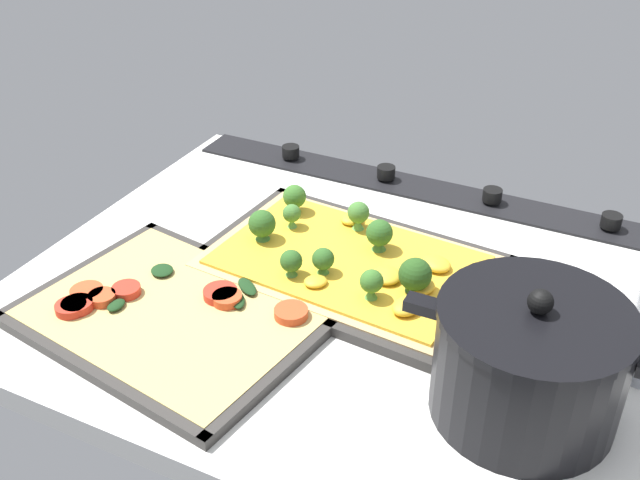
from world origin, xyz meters
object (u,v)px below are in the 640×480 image
object	(u,v)px
broccoli_pizza	(348,259)
baking_tray_front	(348,268)
baking_tray_back	(174,317)
veggie_pizza_back	(171,311)
cooking_pot	(529,362)

from	to	relation	value
broccoli_pizza	baking_tray_front	bearing A→B (deg)	-6.63
baking_tray_front	baking_tray_back	size ratio (longest dim) A/B	1.05
broccoli_pizza	baking_tray_back	size ratio (longest dim) A/B	0.98
veggie_pizza_back	broccoli_pizza	bearing A→B (deg)	-128.73
cooking_pot	veggie_pizza_back	bearing A→B (deg)	4.81
broccoli_pizza	cooking_pot	size ratio (longest dim) A/B	1.42
baking_tray_back	veggie_pizza_back	xyz separation A→B (cm)	(0.37, -0.11, 0.73)
baking_tray_back	veggie_pizza_back	size ratio (longest dim) A/B	1.08
cooking_pot	baking_tray_back	bearing A→B (deg)	5.02
baking_tray_front	cooking_pot	world-z (taller)	cooking_pot
broccoli_pizza	baking_tray_back	distance (cm)	22.84
baking_tray_back	cooking_pot	distance (cm)	39.91
veggie_pizza_back	cooking_pot	world-z (taller)	cooking_pot
baking_tray_back	broccoli_pizza	bearing A→B (deg)	-127.82
baking_tray_back	cooking_pot	size ratio (longest dim) A/B	1.45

